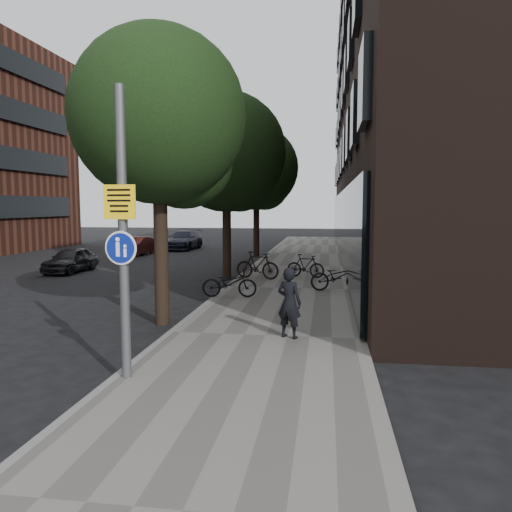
% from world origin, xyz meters
% --- Properties ---
extents(ground, '(120.00, 120.00, 0.00)m').
position_xyz_m(ground, '(0.00, 0.00, 0.00)').
color(ground, black).
rests_on(ground, ground).
extents(sidewalk, '(4.50, 60.00, 0.12)m').
position_xyz_m(sidewalk, '(0.25, 10.00, 0.06)').
color(sidewalk, slate).
rests_on(sidewalk, ground).
extents(curb_edge, '(0.15, 60.00, 0.13)m').
position_xyz_m(curb_edge, '(-2.00, 10.00, 0.07)').
color(curb_edge, slate).
rests_on(curb_edge, ground).
extents(building_right_dark_brick, '(12.00, 40.00, 18.00)m').
position_xyz_m(building_right_dark_brick, '(8.50, 22.00, 9.00)').
color(building_right_dark_brick, black).
rests_on(building_right_dark_brick, ground).
extents(street_tree_near, '(4.40, 4.40, 7.50)m').
position_xyz_m(street_tree_near, '(-2.53, 4.64, 5.11)').
color(street_tree_near, black).
rests_on(street_tree_near, ground).
extents(street_tree_mid, '(5.00, 5.00, 7.80)m').
position_xyz_m(street_tree_mid, '(-2.53, 13.14, 5.11)').
color(street_tree_mid, black).
rests_on(street_tree_mid, ground).
extents(street_tree_far, '(5.00, 5.00, 7.80)m').
position_xyz_m(street_tree_far, '(-2.53, 22.14, 5.11)').
color(street_tree_far, black).
rests_on(street_tree_far, ground).
extents(signpost, '(0.57, 0.16, 4.93)m').
position_xyz_m(signpost, '(-1.80, 0.24, 2.61)').
color(signpost, '#595B5E').
rests_on(signpost, sidewalk).
extents(pedestrian, '(0.68, 0.58, 1.59)m').
position_xyz_m(pedestrian, '(0.79, 3.19, 0.92)').
color(pedestrian, black).
rests_on(pedestrian, sidewalk).
extents(parked_bike_facade_near, '(1.99, 1.05, 1.00)m').
position_xyz_m(parked_bike_facade_near, '(2.00, 9.69, 0.62)').
color(parked_bike_facade_near, black).
rests_on(parked_bike_facade_near, sidewalk).
extents(parked_bike_facade_far, '(1.66, 0.86, 0.96)m').
position_xyz_m(parked_bike_facade_far, '(0.76, 12.74, 0.60)').
color(parked_bike_facade_far, black).
rests_on(parked_bike_facade_far, sidewalk).
extents(parked_bike_curb_near, '(1.81, 0.76, 0.93)m').
position_xyz_m(parked_bike_curb_near, '(-1.49, 7.90, 0.58)').
color(parked_bike_curb_near, black).
rests_on(parked_bike_curb_near, sidewalk).
extents(parked_bike_curb_far, '(1.92, 1.00, 1.11)m').
position_xyz_m(parked_bike_curb_far, '(-1.15, 12.04, 0.68)').
color(parked_bike_curb_far, black).
rests_on(parked_bike_curb_far, sidewalk).
extents(parked_car_near, '(1.44, 3.41, 1.15)m').
position_xyz_m(parked_car_near, '(-10.13, 13.77, 0.58)').
color(parked_car_near, black).
rests_on(parked_car_near, ground).
extents(parked_car_mid, '(1.50, 3.54, 1.14)m').
position_xyz_m(parked_car_mid, '(-10.10, 21.77, 0.57)').
color(parked_car_mid, '#5C1E1A').
rests_on(parked_car_mid, ground).
extents(parked_car_far, '(1.99, 4.62, 1.32)m').
position_xyz_m(parked_car_far, '(-8.40, 26.28, 0.66)').
color(parked_car_far, black).
rests_on(parked_car_far, ground).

